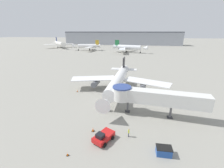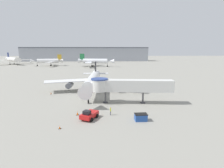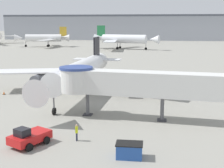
# 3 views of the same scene
# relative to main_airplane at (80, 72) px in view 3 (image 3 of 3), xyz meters

# --- Properties ---
(ground_plane) EXTENTS (800.00, 800.00, 0.00)m
(ground_plane) POSITION_rel_main_airplane_xyz_m (0.43, -4.36, -3.70)
(ground_plane) COLOR gray
(main_airplane) EXTENTS (30.91, 30.43, 8.70)m
(main_airplane) POSITION_rel_main_airplane_xyz_m (0.00, 0.00, 0.00)
(main_airplane) COLOR white
(main_airplane) RESTS_ON ground_plane
(jet_bridge) EXTENTS (19.72, 5.12, 6.02)m
(jet_bridge) POSITION_rel_main_airplane_xyz_m (8.66, -11.50, 0.64)
(jet_bridge) COLOR silver
(jet_bridge) RESTS_ON ground_plane
(pushback_tug_red) EXTENTS (3.56, 4.33, 1.85)m
(pushback_tug_red) POSITION_rel_main_airplane_xyz_m (0.42, -21.38, -2.89)
(pushback_tug_red) COLOR red
(pushback_tug_red) RESTS_ON ground_plane
(service_container_blue) EXTENTS (2.34, 1.60, 1.29)m
(service_container_blue) POSITION_rel_main_airplane_xyz_m (9.94, -22.72, -3.06)
(service_container_blue) COLOR #234C9E
(service_container_blue) RESTS_ON ground_plane
(traffic_cone_near_nose) EXTENTS (0.51, 0.51, 0.83)m
(traffic_cone_near_nose) POSITION_rel_main_airplane_xyz_m (-2.03, -19.25, -3.30)
(traffic_cone_near_nose) COLOR black
(traffic_cone_near_nose) RESTS_ON ground_plane
(traffic_cone_port_wing) EXTENTS (0.40, 0.40, 0.66)m
(traffic_cone_port_wing) POSITION_rel_main_airplane_xyz_m (-12.20, -1.78, -3.39)
(traffic_cone_port_wing) COLOR black
(traffic_cone_port_wing) RESTS_ON ground_plane
(ground_crew_marshaller) EXTENTS (0.22, 0.32, 1.66)m
(ground_crew_marshaller) POSITION_rel_main_airplane_xyz_m (4.53, -19.62, -2.75)
(ground_crew_marshaller) COLOR #1E2338
(ground_crew_marshaller) RESTS_ON ground_plane
(background_jet_gold_tail) EXTENTS (26.20, 27.16, 9.62)m
(background_jet_gold_tail) POSITION_rel_main_airplane_xyz_m (-42.34, 98.26, 0.55)
(background_jet_gold_tail) COLOR white
(background_jet_gold_tail) RESTS_ON ground_plane
(background_jet_green_tail) EXTENTS (29.66, 32.64, 10.29)m
(background_jet_green_tail) POSITION_rel_main_airplane_xyz_m (-3.39, 89.74, 0.82)
(background_jet_green_tail) COLOR silver
(background_jet_green_tail) RESTS_ON ground_plane
(terminal_building) EXTENTS (154.15, 19.89, 16.96)m
(terminal_building) POSITION_rel_main_airplane_xyz_m (-18.11, 170.64, 4.79)
(terminal_building) COLOR #999EA8
(terminal_building) RESTS_ON ground_plane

